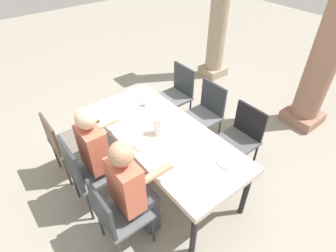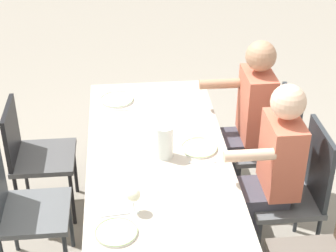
{
  "view_description": "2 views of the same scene",
  "coord_description": "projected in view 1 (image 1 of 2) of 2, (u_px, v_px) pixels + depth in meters",
  "views": [
    {
      "loc": [
        1.83,
        -1.38,
        2.69
      ],
      "look_at": [
        0.07,
        0.01,
        0.87
      ],
      "focal_mm": 29.04,
      "sensor_mm": 36.0,
      "label": 1
    },
    {
      "loc": [
        -2.87,
        0.21,
        2.67
      ],
      "look_at": [
        0.1,
        -0.07,
        0.87
      ],
      "focal_mm": 58.11,
      "sensor_mm": 36.0,
      "label": 2
    }
  ],
  "objects": [
    {
      "name": "fork_2",
      "position": [
        218.0,
        153.0,
        2.78
      ],
      "size": [
        0.02,
        0.17,
        0.01
      ],
      "primitive_type": "cube",
      "rotation": [
        0.0,
        0.0,
        -0.05
      ],
      "color": "silver",
      "rests_on": "dining_table"
    },
    {
      "name": "dining_table",
      "position": [
        163.0,
        137.0,
        3.05
      ],
      "size": [
        2.04,
        0.9,
        0.73
      ],
      "color": "beige",
      "rests_on": "ground"
    },
    {
      "name": "chair_east_south",
      "position": [
        116.0,
        213.0,
        2.48
      ],
      "size": [
        0.44,
        0.44,
        0.89
      ],
      "color": "#5B5E61",
      "rests_on": "ground"
    },
    {
      "name": "diner_woman_green",
      "position": [
        133.0,
        190.0,
        2.46
      ],
      "size": [
        0.35,
        0.5,
        1.3
      ],
      "color": "#3F3F4C",
      "rests_on": "ground"
    },
    {
      "name": "chair_west_north",
      "position": [
        177.0,
        92.0,
        4.05
      ],
      "size": [
        0.44,
        0.44,
        0.93
      ],
      "color": "#5B5E61",
      "rests_on": "ground"
    },
    {
      "name": "chair_mid_north",
      "position": [
        206.0,
        111.0,
        3.68
      ],
      "size": [
        0.44,
        0.44,
        0.92
      ],
      "color": "#5B5E61",
      "rests_on": "ground"
    },
    {
      "name": "stone_column_centre",
      "position": [
        334.0,
        35.0,
        3.51
      ],
      "size": [
        0.52,
        0.52,
        2.86
      ],
      "color": "#936B56",
      "rests_on": "ground"
    },
    {
      "name": "wine_glass_0",
      "position": [
        147.0,
        98.0,
        3.37
      ],
      "size": [
        0.08,
        0.08,
        0.15
      ],
      "color": "white",
      "rests_on": "dining_table"
    },
    {
      "name": "plate_1",
      "position": [
        145.0,
        144.0,
        2.87
      ],
      "size": [
        0.23,
        0.23,
        0.02
      ],
      "color": "white",
      "rests_on": "dining_table"
    },
    {
      "name": "chair_west_south",
      "position": [
        65.0,
        141.0,
        3.22
      ],
      "size": [
        0.44,
        0.44,
        0.88
      ],
      "color": "#6A6158",
      "rests_on": "ground"
    },
    {
      "name": "plate_2",
      "position": [
        229.0,
        161.0,
        2.68
      ],
      "size": [
        0.25,
        0.25,
        0.02
      ],
      "color": "white",
      "rests_on": "dining_table"
    },
    {
      "name": "spoon_1",
      "position": [
        153.0,
        152.0,
        2.78
      ],
      "size": [
        0.02,
        0.17,
        0.01
      ],
      "primitive_type": "cube",
      "rotation": [
        0.0,
        0.0,
        -0.04
      ],
      "color": "silver",
      "rests_on": "dining_table"
    },
    {
      "name": "fork_1",
      "position": [
        137.0,
        137.0,
        2.96
      ],
      "size": [
        0.03,
        0.17,
        0.01
      ],
      "primitive_type": "cube",
      "rotation": [
        0.0,
        0.0,
        -0.08
      ],
      "color": "silver",
      "rests_on": "dining_table"
    },
    {
      "name": "chair_mid_south",
      "position": [
        86.0,
        171.0,
        2.83
      ],
      "size": [
        0.44,
        0.44,
        0.96
      ],
      "color": "#5B5E61",
      "rests_on": "ground"
    },
    {
      "name": "chair_east_north",
      "position": [
        241.0,
        136.0,
        3.31
      ],
      "size": [
        0.44,
        0.44,
        0.89
      ],
      "color": "#4F4F50",
      "rests_on": "ground"
    },
    {
      "name": "fork_0",
      "position": [
        140.0,
        92.0,
        3.68
      ],
      "size": [
        0.03,
        0.17,
        0.01
      ],
      "primitive_type": "cube",
      "rotation": [
        0.0,
        0.0,
        0.09
      ],
      "color": "silver",
      "rests_on": "dining_table"
    },
    {
      "name": "ground_plane",
      "position": [
        164.0,
        177.0,
        3.48
      ],
      "size": [
        16.0,
        16.0,
        0.0
      ],
      "primitive_type": "plane",
      "color": "gray"
    },
    {
      "name": "spoon_2",
      "position": [
        241.0,
        170.0,
        2.59
      ],
      "size": [
        0.03,
        0.17,
        0.01
      ],
      "primitive_type": "cube",
      "rotation": [
        0.0,
        0.0,
        0.08
      ],
      "color": "silver",
      "rests_on": "dining_table"
    },
    {
      "name": "plate_0",
      "position": [
        147.0,
        97.0,
        3.59
      ],
      "size": [
        0.22,
        0.22,
        0.02
      ],
      "color": "white",
      "rests_on": "dining_table"
    },
    {
      "name": "spoon_0",
      "position": [
        153.0,
        102.0,
        3.5
      ],
      "size": [
        0.03,
        0.17,
        0.01
      ],
      "primitive_type": "cube",
      "rotation": [
        0.0,
        0.0,
        0.09
      ],
      "color": "silver",
      "rests_on": "dining_table"
    },
    {
      "name": "diner_man_white",
      "position": [
        100.0,
        153.0,
        2.84
      ],
      "size": [
        0.35,
        0.5,
        1.28
      ],
      "color": "#3F3F4C",
      "rests_on": "ground"
    },
    {
      "name": "water_pitcher",
      "position": [
        159.0,
        127.0,
        2.96
      ],
      "size": [
        0.11,
        0.11,
        0.22
      ],
      "color": "white",
      "rests_on": "dining_table"
    }
  ]
}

